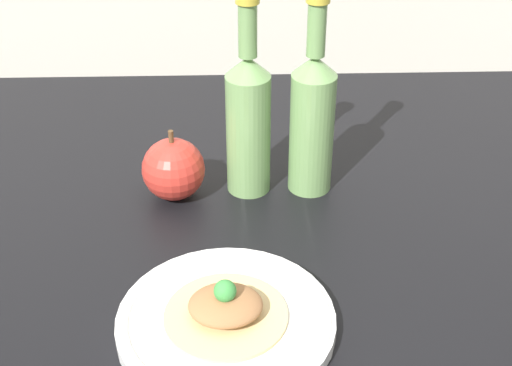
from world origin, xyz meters
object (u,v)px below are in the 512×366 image
plate (226,321)px  apple (173,169)px  plated_food (226,307)px  cider_bottle_left (248,119)px  cider_bottle_right (312,118)px

plate → apple: bearing=105.5°
plated_food → apple: (-7.31, 26.36, 1.26)cm
plate → apple: apple is taller
plate → cider_bottle_left: (3.11, 28.14, 9.92)cm
cider_bottle_left → cider_bottle_right: size_ratio=1.00×
cider_bottle_right → cider_bottle_left: bearing=180.0°
cider_bottle_left → apple: cider_bottle_left is taller
plated_food → cider_bottle_right: size_ratio=0.48×
plate → cider_bottle_left: size_ratio=0.85×
cider_bottle_left → cider_bottle_right: (8.69, 0.00, 0.00)cm
cider_bottle_right → plate: bearing=-112.8°
plate → cider_bottle_right: size_ratio=0.85×
cider_bottle_left → apple: (-10.42, -1.78, -6.67)cm
plate → plated_food: plated_food is taller
plate → apple: size_ratio=2.31×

